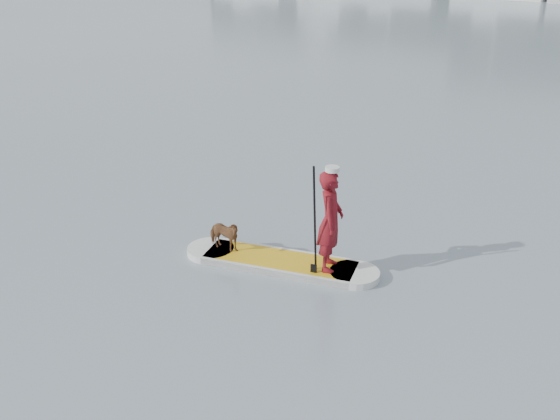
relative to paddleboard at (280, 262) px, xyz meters
The scene contains 6 objects.
ground 3.67m from the paddleboard, 35.78° to the left, with size 140.00×140.00×0.00m, color slate.
paddleboard is the anchor object (origin of this frame).
paddler 1.21m from the paddleboard, 12.87° to the left, with size 0.60×0.39×1.64m, color maroon.
white_cap 1.92m from the paddleboard, 12.87° to the left, with size 0.22×0.22×0.07m, color silver.
dog 1.05m from the paddleboard, 167.13° to the right, with size 0.30×0.66×0.56m, color brown.
paddle 1.01m from the paddleboard, ahead, with size 0.10×0.30×2.00m.
Camera 1 is at (1.79, -9.77, 5.03)m, focal length 40.00 mm.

